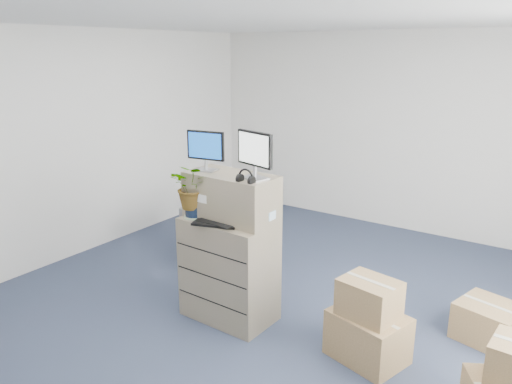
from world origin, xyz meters
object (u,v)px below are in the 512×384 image
monitor_right (255,153)px  monitor_left (206,149)px  office_chair (226,230)px  keyboard (216,224)px  water_bottle (238,206)px  potted_plant (194,193)px  filing_cabinet_lower (229,269)px

monitor_right → monitor_left: bearing=-164.6°
monitor_left → office_chair: bearing=109.5°
keyboard → office_chair: 1.59m
monitor_left → keyboard: bearing=-46.4°
monitor_left → keyboard: size_ratio=0.91×
monitor_left → water_bottle: monitor_left is taller
keyboard → monitor_right: bearing=16.3°
water_bottle → monitor_left: bearing=-170.0°
keyboard → potted_plant: bearing=151.9°
keyboard → water_bottle: size_ratio=1.75×
monitor_right → water_bottle: monitor_right is taller
water_bottle → office_chair: 1.49m
monitor_left → potted_plant: size_ratio=0.80×
monitor_left → water_bottle: bearing=0.4°
water_bottle → potted_plant: (-0.37, -0.20, 0.12)m
monitor_left → water_bottle: size_ratio=1.59×
monitor_left → office_chair: 1.70m
filing_cabinet_lower → monitor_right: monitor_right is taller
monitor_right → keyboard: monitor_right is taller
office_chair → filing_cabinet_lower: bearing=133.1°
water_bottle → office_chair: (-0.89, 0.96, -0.72)m
potted_plant → monitor_left: bearing=72.9°
keyboard → office_chair: (-0.83, 1.21, -0.61)m
filing_cabinet_lower → keyboard: 0.54m
monitor_right → water_bottle: 0.60m
keyboard → water_bottle: bearing=57.6°
filing_cabinet_lower → keyboard: bearing=-91.9°
filing_cabinet_lower → monitor_left: (-0.27, 0.02, 1.15)m
keyboard → potted_plant: potted_plant is taller
monitor_left → filing_cabinet_lower: bearing=-14.2°
monitor_right → keyboard: bearing=-130.8°
filing_cabinet_lower → office_chair: size_ratio=1.23×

